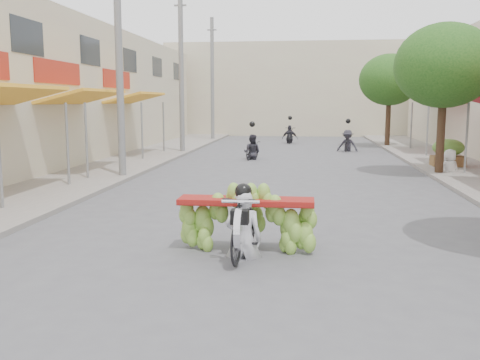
% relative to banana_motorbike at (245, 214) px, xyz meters
% --- Properties ---
extents(ground, '(120.00, 120.00, 0.00)m').
position_rel_banana_motorbike_xyz_m(ground, '(0.30, -3.46, -0.70)').
color(ground, '#545358').
rests_on(ground, ground).
extents(sidewalk_left, '(4.00, 60.00, 0.12)m').
position_rel_banana_motorbike_xyz_m(sidewalk_left, '(-6.70, 11.54, -0.64)').
color(sidewalk_left, gray).
rests_on(sidewalk_left, ground).
extents(sidewalk_right, '(4.00, 60.00, 0.12)m').
position_rel_banana_motorbike_xyz_m(sidewalk_right, '(7.30, 11.54, -0.64)').
color(sidewalk_right, gray).
rests_on(sidewalk_right, ground).
extents(far_building, '(20.00, 6.00, 7.00)m').
position_rel_banana_motorbike_xyz_m(far_building, '(0.30, 34.54, 2.80)').
color(far_building, beige).
rests_on(far_building, ground).
extents(utility_pole_mid, '(0.60, 0.24, 8.00)m').
position_rel_banana_motorbike_xyz_m(utility_pole_mid, '(-5.10, 8.54, 3.32)').
color(utility_pole_mid, slate).
rests_on(utility_pole_mid, ground).
extents(utility_pole_far, '(0.60, 0.24, 8.00)m').
position_rel_banana_motorbike_xyz_m(utility_pole_far, '(-5.10, 17.54, 3.32)').
color(utility_pole_far, slate).
rests_on(utility_pole_far, ground).
extents(utility_pole_back, '(0.60, 0.24, 8.00)m').
position_rel_banana_motorbike_xyz_m(utility_pole_back, '(-5.10, 26.54, 3.32)').
color(utility_pole_back, slate).
rests_on(utility_pole_back, ground).
extents(street_tree_mid, '(3.40, 3.40, 5.25)m').
position_rel_banana_motorbike_xyz_m(street_tree_mid, '(5.70, 10.54, 3.08)').
color(street_tree_mid, '#3A2719').
rests_on(street_tree_mid, ground).
extents(street_tree_far, '(3.40, 3.40, 5.25)m').
position_rel_banana_motorbike_xyz_m(street_tree_far, '(5.70, 22.54, 3.08)').
color(street_tree_far, '#3A2719').
rests_on(street_tree_far, ground).
extents(produce_crate_far, '(1.20, 0.88, 1.16)m').
position_rel_banana_motorbike_xyz_m(produce_crate_far, '(6.50, 12.54, 0.01)').
color(produce_crate_far, brown).
rests_on(produce_crate_far, ground).
extents(banana_motorbike, '(2.33, 1.95, 2.11)m').
position_rel_banana_motorbike_xyz_m(banana_motorbike, '(0.00, 0.00, 0.00)').
color(banana_motorbike, black).
rests_on(banana_motorbike, ground).
extents(pedestrian, '(0.89, 0.71, 1.57)m').
position_rel_banana_motorbike_xyz_m(pedestrian, '(6.16, 10.94, 0.20)').
color(pedestrian, white).
rests_on(pedestrian, ground).
extents(bg_motorbike_a, '(0.88, 1.49, 1.95)m').
position_rel_banana_motorbike_xyz_m(bg_motorbike_a, '(-1.34, 15.09, 0.08)').
color(bg_motorbike_a, black).
rests_on(bg_motorbike_a, ground).
extents(bg_motorbike_b, '(1.15, 1.58, 1.95)m').
position_rel_banana_motorbike_xyz_m(bg_motorbike_b, '(3.23, 19.48, 0.17)').
color(bg_motorbike_b, black).
rests_on(bg_motorbike_b, ground).
extents(bg_motorbike_c, '(0.98, 1.72, 1.95)m').
position_rel_banana_motorbike_xyz_m(bg_motorbike_c, '(0.09, 24.68, 0.08)').
color(bg_motorbike_c, black).
rests_on(bg_motorbike_c, ground).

